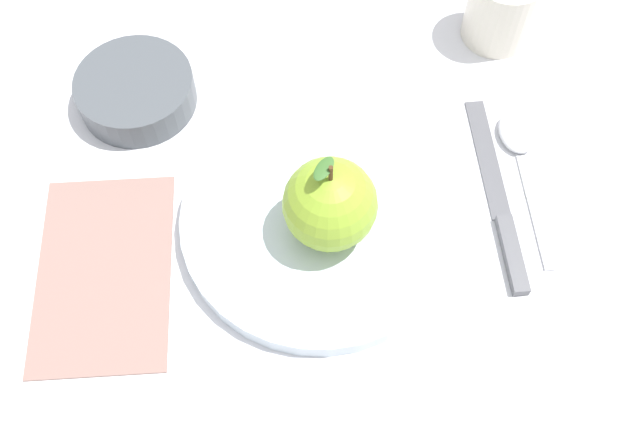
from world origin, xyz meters
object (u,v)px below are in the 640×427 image
(side_bowl, at_px, (135,89))
(spoon, at_px, (520,148))
(apple, at_px, (330,204))
(linen_napkin, at_px, (104,271))
(knife, at_px, (501,209))
(dinner_plate, at_px, (320,219))
(cup, at_px, (503,4))

(side_bowl, relative_size, spoon, 0.70)
(apple, height_order, linen_napkin, apple)
(knife, bearing_deg, spoon, -93.13)
(side_bowl, height_order, linen_napkin, side_bowl)
(knife, distance_m, spoon, 0.07)
(side_bowl, distance_m, spoon, 0.37)
(dinner_plate, relative_size, apple, 2.58)
(linen_napkin, bearing_deg, cup, -124.61)
(side_bowl, xyz_separation_m, linen_napkin, (-0.05, 0.18, -0.02))
(knife, bearing_deg, apple, 28.57)
(side_bowl, distance_m, linen_napkin, 0.18)
(dinner_plate, bearing_deg, apple, 142.54)
(cup, xyz_separation_m, spoon, (-0.05, 0.14, -0.04))
(knife, bearing_deg, dinner_plate, 23.83)
(dinner_plate, xyz_separation_m, side_bowl, (0.21, -0.07, 0.01))
(apple, bearing_deg, side_bowl, -20.05)
(apple, xyz_separation_m, linen_napkin, (0.17, 0.09, -0.06))
(spoon, bearing_deg, knife, 86.87)
(spoon, bearing_deg, side_bowl, 9.67)
(spoon, relative_size, linen_napkin, 0.87)
(dinner_plate, xyz_separation_m, linen_napkin, (0.16, 0.10, -0.01))
(cup, height_order, knife, cup)
(spoon, bearing_deg, cup, -68.66)
(cup, xyz_separation_m, knife, (-0.05, 0.21, -0.04))
(spoon, bearing_deg, apple, 45.59)
(side_bowl, xyz_separation_m, cup, (-0.31, -0.20, 0.02))
(side_bowl, bearing_deg, knife, 178.89)
(dinner_plate, distance_m, linen_napkin, 0.19)
(apple, xyz_separation_m, cup, (-0.09, -0.28, -0.02))
(apple, distance_m, side_bowl, 0.24)
(dinner_plate, bearing_deg, knife, -156.17)
(dinner_plate, bearing_deg, cup, -109.98)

